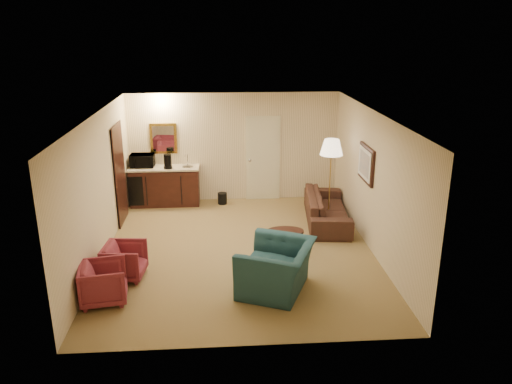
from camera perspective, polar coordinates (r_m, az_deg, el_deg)
ground at (r=9.57m, az=-1.91°, el=-6.66°), size 6.00×6.00×0.00m
room_walls at (r=9.72m, az=-2.78°, el=4.48°), size 5.02×6.01×2.61m
wetbar_cabinet at (r=12.01m, az=-10.35°, el=0.70°), size 1.64×0.58×0.92m
sofa at (r=10.84m, az=8.14°, el=-1.34°), size 0.86×2.23×0.85m
teal_armchair at (r=7.99m, az=2.36°, el=-7.79°), size 1.19×1.42×1.06m
rose_chair_near at (r=8.73m, az=-14.78°, el=-7.46°), size 0.67×0.70×0.67m
rose_chair_far at (r=8.11m, az=-17.03°, el=-9.69°), size 0.74×0.77×0.70m
coffee_table at (r=9.49m, az=3.33°, el=-5.55°), size 0.78×0.59×0.41m
floor_lamp at (r=10.79m, az=8.44°, el=1.29°), size 0.63×0.63×1.82m
waste_bin at (r=11.97m, az=-3.86°, el=-0.73°), size 0.27×0.27×0.27m
microwave at (r=11.97m, az=-12.88°, el=3.69°), size 0.56×0.32×0.37m
coffee_maker at (r=11.72m, az=-10.05°, el=3.46°), size 0.20×0.20×0.33m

